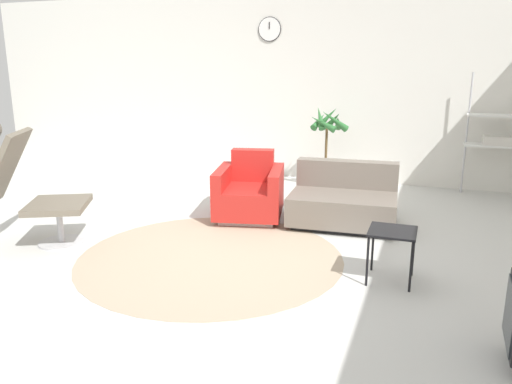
% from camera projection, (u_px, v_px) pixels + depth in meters
% --- Properties ---
extents(ground_plane, '(12.00, 12.00, 0.00)m').
position_uv_depth(ground_plane, '(244.00, 250.00, 4.79)').
color(ground_plane, silver).
extents(wall_back, '(12.00, 0.09, 2.80)m').
position_uv_depth(wall_back, '(323.00, 87.00, 7.44)').
color(wall_back, silver).
rests_on(wall_back, ground_plane).
extents(round_rug, '(2.44, 2.44, 0.01)m').
position_uv_depth(round_rug, '(211.00, 257.00, 4.61)').
color(round_rug, tan).
rests_on(round_rug, ground_plane).
extents(lounge_chair, '(1.17, 0.98, 1.22)m').
position_uv_depth(lounge_chair, '(15.00, 172.00, 4.74)').
color(lounge_chair, '#BCBCC1').
rests_on(lounge_chair, ground_plane).
extents(armchair_red, '(0.90, 0.97, 0.75)m').
position_uv_depth(armchair_red, '(250.00, 194.00, 5.75)').
color(armchair_red, silver).
rests_on(armchair_red, ground_plane).
extents(couch_low, '(1.20, 0.92, 0.66)m').
position_uv_depth(couch_low, '(344.00, 202.00, 5.54)').
color(couch_low, black).
rests_on(couch_low, ground_plane).
extents(side_table, '(0.37, 0.37, 0.43)m').
position_uv_depth(side_table, '(392.00, 237.00, 4.02)').
color(side_table, black).
rests_on(side_table, ground_plane).
extents(potted_plant, '(0.55, 0.55, 1.17)m').
position_uv_depth(potted_plant, '(327.00, 146.00, 7.04)').
color(potted_plant, '#333338').
rests_on(potted_plant, ground_plane).
extents(shelf_unit, '(0.99, 0.28, 1.63)m').
position_uv_depth(shelf_unit, '(510.00, 129.00, 6.43)').
color(shelf_unit, '#BCBCC1').
rests_on(shelf_unit, ground_plane).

